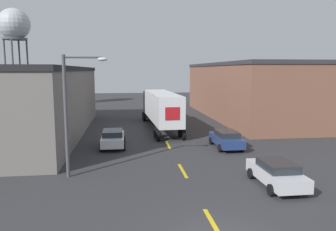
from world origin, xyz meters
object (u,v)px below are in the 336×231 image
Objects in this scene: semi_truck at (160,106)px; parked_car_right_mid at (226,139)px; parked_car_left_far at (113,138)px; parked_car_right_near at (276,173)px; street_lamp at (71,106)px; water_tower at (14,26)px.

semi_truck reaches higher than parked_car_right_mid.
parked_car_left_far is at bearing -122.64° from semi_truck.
street_lamp is (-11.10, 3.04, 3.43)m from parked_car_right_near.
water_tower is at bearing 129.06° from parked_car_right_mid.
parked_car_right_near is 13.81m from parked_car_left_far.
parked_car_right_near is 12.01m from street_lamp.
parked_car_left_far is (-4.73, -8.17, -1.65)m from semi_truck.
semi_truck is 0.91× the size of water_tower.
parked_car_right_near is 8.92m from parked_car_right_mid.
semi_truck is at bearing 59.93° from parked_car_left_far.
parked_car_right_mid is at bearing 90.00° from parked_car_right_near.
parked_car_right_near is at bearing -15.31° from street_lamp.
semi_truck is 9.59m from parked_car_left_far.
parked_car_right_near is at bearing -57.70° from water_tower.
parked_car_right_near is at bearing -48.85° from parked_car_left_far.
street_lamp is (-6.74, -15.53, 1.78)m from semi_truck.
parked_car_left_far and parked_car_right_mid have the same top height.
parked_car_right_mid is 42.35m from water_tower.
parked_car_right_mid is at bearing -68.28° from semi_truck.
parked_car_right_mid is (0.00, 8.92, 0.00)m from parked_car_right_near.
semi_truck reaches higher than parked_car_left_far.
water_tower reaches higher than parked_car_right_mid.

